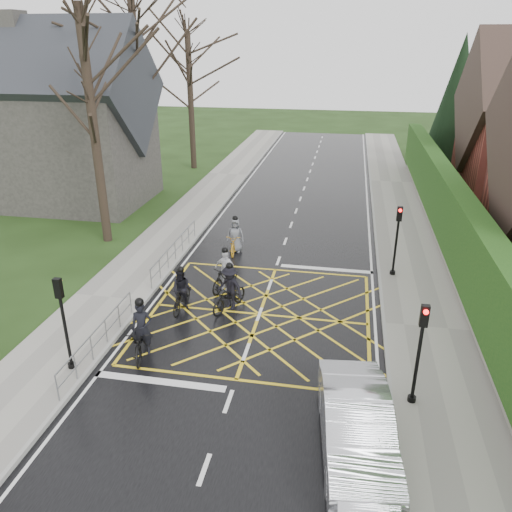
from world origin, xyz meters
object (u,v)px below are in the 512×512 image
(cyclist_back, at_px, (182,294))
(cyclist_mid, at_px, (230,292))
(cyclist_rear, at_px, (142,337))
(cyclist_lead, at_px, (235,240))
(car, at_px, (356,427))
(cyclist_front, at_px, (225,274))

(cyclist_back, height_order, cyclist_mid, cyclist_mid)
(cyclist_rear, height_order, cyclist_mid, cyclist_rear)
(cyclist_back, distance_m, cyclist_mid, 1.81)
(cyclist_mid, height_order, cyclist_lead, cyclist_mid)
(cyclist_rear, height_order, car, cyclist_rear)
(cyclist_front, height_order, car, cyclist_front)
(cyclist_mid, bearing_deg, cyclist_lead, 124.39)
(cyclist_rear, relative_size, cyclist_mid, 1.07)
(cyclist_rear, xyz_separation_m, cyclist_back, (0.34, 3.06, 0.01))
(cyclist_back, relative_size, car, 0.38)
(cyclist_mid, bearing_deg, cyclist_front, 133.61)
(cyclist_front, bearing_deg, cyclist_mid, -51.15)
(cyclist_rear, relative_size, cyclist_front, 1.15)
(cyclist_lead, height_order, car, cyclist_lead)
(cyclist_mid, relative_size, car, 0.44)
(cyclist_mid, xyz_separation_m, car, (4.73, -6.49, 0.08))
(car, bearing_deg, cyclist_mid, 119.16)
(cyclist_front, relative_size, cyclist_lead, 1.00)
(cyclist_rear, height_order, cyclist_lead, cyclist_rear)
(cyclist_back, distance_m, car, 8.90)
(cyclist_back, distance_m, cyclist_lead, 5.89)
(cyclist_rear, relative_size, cyclist_back, 1.23)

